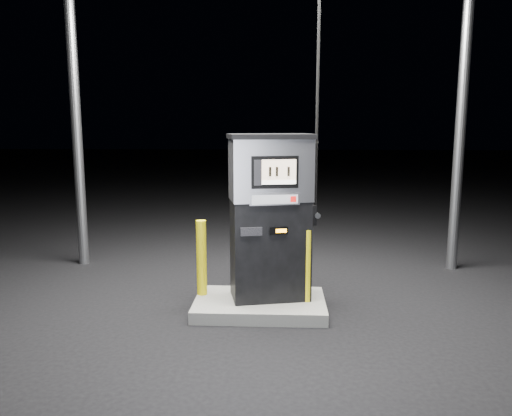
{
  "coord_description": "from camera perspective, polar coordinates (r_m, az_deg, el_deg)",
  "views": [
    {
      "loc": [
        0.23,
        -5.88,
        2.28
      ],
      "look_at": [
        -0.05,
        0.0,
        1.29
      ],
      "focal_mm": 35.0,
      "sensor_mm": 36.0,
      "label": 1
    }
  ],
  "objects": [
    {
      "name": "fuel_dispenser",
      "position": [
        6.07,
        1.66,
        -0.83
      ],
      "size": [
        1.16,
        0.79,
        4.19
      ],
      "rotation": [
        0.0,
        0.0,
        0.21
      ],
      "color": "black",
      "rests_on": "pump_island"
    },
    {
      "name": "bollard_right",
      "position": [
        6.1,
        5.85,
        -6.55
      ],
      "size": [
        0.14,
        0.14,
        0.89
      ],
      "primitive_type": "cylinder",
      "rotation": [
        0.0,
        0.0,
        -0.18
      ],
      "color": "yellow",
      "rests_on": "pump_island"
    },
    {
      "name": "bollard_left",
      "position": [
        6.33,
        -6.25,
        -5.67
      ],
      "size": [
        0.17,
        0.17,
        0.95
      ],
      "primitive_type": "cylinder",
      "rotation": [
        0.0,
        0.0,
        -0.4
      ],
      "color": "yellow",
      "rests_on": "pump_island"
    },
    {
      "name": "pump_island",
      "position": [
        6.28,
        0.43,
        -11.02
      ],
      "size": [
        1.6,
        1.0,
        0.15
      ],
      "primitive_type": "cube",
      "color": "#5E5F5A",
      "rests_on": "ground"
    },
    {
      "name": "ground",
      "position": [
        6.31,
        0.43,
        -11.65
      ],
      "size": [
        80.0,
        80.0,
        0.0
      ],
      "primitive_type": "plane",
      "color": "black",
      "rests_on": "ground"
    }
  ]
}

